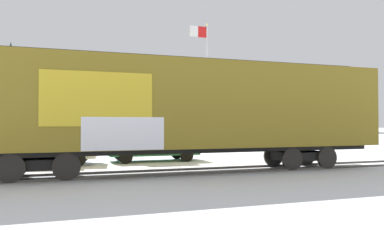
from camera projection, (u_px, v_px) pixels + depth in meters
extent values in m
plane|color=silver|center=(168.00, 173.00, 14.54)|extent=(260.00, 260.00, 0.00)
cube|color=#4C4742|center=(190.00, 174.00, 14.06)|extent=(59.98, 1.76, 0.08)
cube|color=#4C4742|center=(179.00, 169.00, 15.42)|extent=(59.98, 1.76, 0.08)
cube|color=olive|center=(185.00, 105.00, 14.80)|extent=(16.31, 3.27, 3.24)
cube|color=#2D2823|center=(185.00, 60.00, 14.84)|extent=(15.43, 0.83, 0.24)
cube|color=gold|center=(98.00, 99.00, 12.35)|extent=(3.57, 0.13, 1.78)
cube|color=silver|center=(124.00, 134.00, 12.59)|extent=(2.73, 0.11, 1.10)
cube|color=black|center=(184.00, 149.00, 14.76)|extent=(15.95, 1.99, 0.20)
cube|color=black|center=(40.00, 164.00, 13.08)|extent=(2.13, 1.33, 0.36)
cylinder|color=black|center=(10.00, 169.00, 12.12)|extent=(0.92, 0.15, 0.92)
cylinder|color=black|center=(15.00, 164.00, 13.48)|extent=(0.92, 0.15, 0.92)
cylinder|color=black|center=(66.00, 167.00, 12.67)|extent=(0.92, 0.15, 0.92)
cylinder|color=black|center=(66.00, 162.00, 14.03)|extent=(0.92, 0.15, 0.92)
cube|color=black|center=(300.00, 156.00, 16.42)|extent=(2.13, 1.33, 0.36)
cylinder|color=black|center=(292.00, 159.00, 15.46)|extent=(0.92, 0.15, 0.92)
cylinder|color=black|center=(273.00, 156.00, 16.83)|extent=(0.92, 0.15, 0.92)
cylinder|color=black|center=(327.00, 158.00, 16.01)|extent=(0.92, 0.15, 0.92)
cylinder|color=black|center=(306.00, 155.00, 17.37)|extent=(0.92, 0.15, 0.92)
cylinder|color=silver|center=(207.00, 87.00, 28.69)|extent=(0.12, 0.12, 9.28)
sphere|color=#D8CC66|center=(207.00, 25.00, 28.79)|extent=(0.18, 0.18, 0.18)
cube|color=red|center=(198.00, 32.00, 28.54)|extent=(1.33, 0.08, 0.83)
cube|color=white|center=(194.00, 31.00, 28.43)|extent=(0.67, 0.06, 0.83)
cube|color=gray|center=(90.00, 105.00, 87.01)|extent=(115.08, 38.49, 12.17)
cone|color=#193D23|center=(160.00, 67.00, 85.69)|extent=(2.36, 2.36, 4.72)
cone|color=#193D23|center=(113.00, 63.00, 79.94)|extent=(2.33, 2.33, 4.66)
cone|color=#193D23|center=(11.00, 54.00, 68.96)|extent=(2.26, 2.26, 4.52)
cone|color=#193D23|center=(31.00, 59.00, 70.64)|extent=(1.66, 1.66, 3.32)
cone|color=#193D23|center=(118.00, 63.00, 79.58)|extent=(2.29, 2.29, 4.58)
cone|color=#193D23|center=(207.00, 67.00, 80.89)|extent=(1.72, 1.72, 3.43)
cube|color=silver|center=(46.00, 150.00, 17.40)|extent=(4.66, 2.37, 0.70)
cube|color=#2D333D|center=(43.00, 136.00, 17.39)|extent=(2.47, 1.94, 0.58)
cylinder|color=black|center=(82.00, 156.00, 18.56)|extent=(0.66, 0.29, 0.64)
cylinder|color=black|center=(78.00, 159.00, 16.80)|extent=(0.66, 0.29, 0.64)
cylinder|color=black|center=(15.00, 157.00, 17.98)|extent=(0.66, 0.29, 0.64)
cylinder|color=black|center=(4.00, 161.00, 16.21)|extent=(0.66, 0.29, 0.64)
cube|color=#1E5933|center=(153.00, 148.00, 19.27)|extent=(4.51, 1.93, 0.67)
cube|color=#2D333D|center=(150.00, 135.00, 19.24)|extent=(2.37, 1.68, 0.71)
cylinder|color=black|center=(177.00, 153.00, 20.56)|extent=(0.65, 0.24, 0.64)
cylinder|color=black|center=(187.00, 155.00, 18.97)|extent=(0.65, 0.24, 0.64)
cylinder|color=black|center=(120.00, 154.00, 19.57)|extent=(0.65, 0.24, 0.64)
cylinder|color=black|center=(126.00, 157.00, 17.97)|extent=(0.65, 0.24, 0.64)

